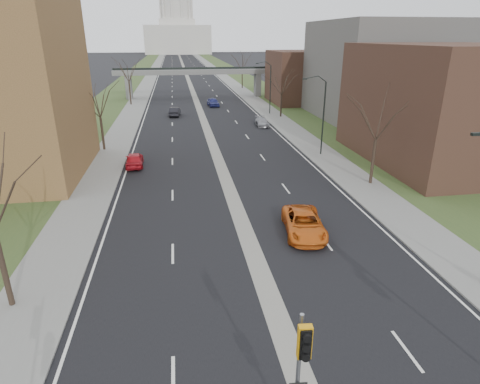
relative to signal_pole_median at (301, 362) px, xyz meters
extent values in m
cube|color=black|center=(0.97, 151.36, -3.54)|extent=(20.00, 600.00, 0.01)
cube|color=gray|center=(0.97, 151.36, -3.54)|extent=(1.20, 600.00, 0.02)
cube|color=gray|center=(12.97, 151.36, -3.48)|extent=(4.00, 600.00, 0.12)
cube|color=gray|center=(-11.03, 151.36, -3.48)|extent=(4.00, 600.00, 0.12)
cube|color=#2D4620|center=(18.97, 151.36, -3.49)|extent=(8.00, 600.00, 0.10)
cube|color=#2D4620|center=(-17.03, 151.36, -3.49)|extent=(8.00, 600.00, 0.10)
cube|color=#472B21|center=(24.97, 29.36, 2.46)|extent=(16.00, 20.00, 12.00)
cube|color=#625F59|center=(28.97, 53.36, 3.96)|extent=(18.00, 22.00, 15.00)
cube|color=#472B21|center=(22.97, 71.36, 1.46)|extent=(14.00, 14.00, 10.00)
cube|color=slate|center=(-13.03, 81.36, -1.04)|extent=(1.20, 2.50, 5.00)
cube|color=slate|center=(14.97, 81.36, -1.04)|extent=(1.20, 2.50, 5.00)
cube|color=slate|center=(0.97, 81.36, 1.96)|extent=(34.00, 3.00, 1.00)
cube|color=black|center=(0.97, 81.36, 2.66)|extent=(34.00, 0.15, 0.50)
cube|color=#BDB7AC|center=(0.97, 321.36, 6.46)|extent=(48.00, 42.00, 20.00)
cube|color=#BDB7AC|center=(0.97, 321.36, 18.46)|extent=(26.00, 26.00, 5.00)
cylinder|color=#BDB7AC|center=(0.97, 321.36, 27.46)|extent=(22.00, 22.00, 14.00)
cube|color=black|center=(10.47, 7.36, 4.93)|extent=(0.45, 0.18, 0.14)
cylinder|color=black|center=(12.77, 33.36, 0.58)|extent=(0.16, 0.16, 8.00)
cube|color=black|center=(10.47, 33.36, 4.93)|extent=(0.45, 0.18, 0.14)
cylinder|color=black|center=(12.77, 59.36, 0.58)|extent=(0.16, 0.16, 8.00)
cube|color=black|center=(10.47, 59.36, 4.93)|extent=(0.45, 0.18, 0.14)
cylinder|color=#382B21|center=(-12.03, 9.36, -1.42)|extent=(0.28, 0.28, 4.00)
cylinder|color=#382B21|center=(-12.03, 39.36, -1.55)|extent=(0.28, 0.28, 3.75)
cylinder|color=#382B21|center=(-12.03, 73.36, -1.30)|extent=(0.28, 0.28, 4.25)
cylinder|color=#382B21|center=(13.97, 23.36, -1.42)|extent=(0.28, 0.28, 4.00)
cylinder|color=#382B21|center=(13.97, 56.36, -1.67)|extent=(0.28, 0.28, 3.50)
cylinder|color=#382B21|center=(13.97, 96.36, -1.30)|extent=(0.28, 0.28, 4.25)
cylinder|color=gray|center=(0.02, 0.28, -1.00)|extent=(0.14, 0.14, 5.08)
cube|color=orange|center=(-0.02, -0.20, 0.96)|extent=(0.44, 0.43, 1.12)
imported|color=red|center=(-7.89, 32.27, -2.80)|extent=(1.96, 4.44, 1.49)
imported|color=black|center=(-3.54, 60.18, -2.81)|extent=(2.04, 4.59, 1.47)
imported|color=#D35E16|center=(4.89, 14.76, -2.78)|extent=(3.28, 5.82, 1.53)
imported|color=gray|center=(9.40, 49.89, -2.93)|extent=(1.84, 4.28, 1.23)
imported|color=navy|center=(3.83, 69.27, -2.75)|extent=(2.25, 4.79, 1.58)
camera|label=1|loc=(-3.30, -8.98, 9.19)|focal=30.00mm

